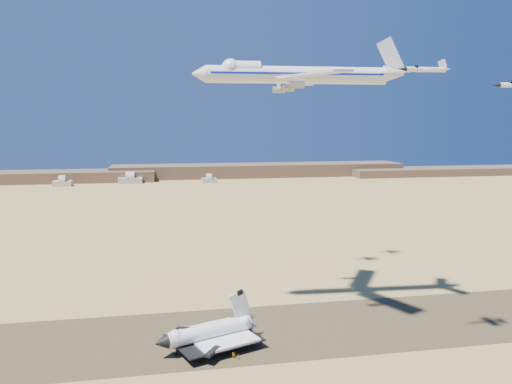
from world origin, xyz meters
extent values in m
plane|color=tan|center=(0.00, 0.00, 0.00)|extent=(1200.00, 1200.00, 0.00)
cube|color=#483C24|center=(0.00, 0.00, 0.03)|extent=(600.00, 50.00, 0.06)
cube|color=brown|center=(-220.00, 520.00, 7.00)|extent=(380.00, 60.00, 14.00)
cube|color=brown|center=(120.00, 540.00, 9.00)|extent=(420.00, 60.00, 18.00)
cube|color=brown|center=(400.00, 510.00, 5.50)|extent=(300.00, 60.00, 11.00)
cube|color=beige|center=(-140.00, 470.00, 3.25)|extent=(22.00, 14.00, 6.50)
cube|color=beige|center=(-60.00, 485.00, 3.75)|extent=(30.00, 15.00, 7.50)
cube|color=beige|center=(40.00, 475.00, 2.75)|extent=(19.00, 12.50, 5.50)
cylinder|color=white|center=(-4.41, -9.09, 5.58)|extent=(29.64, 15.43, 5.20)
cone|color=black|center=(-20.22, -15.10, 5.58)|extent=(5.67, 6.11, 4.94)
sphere|color=white|center=(-15.70, -13.39, 6.32)|extent=(4.83, 4.83, 4.83)
cube|color=white|center=(-0.94, -7.77, 3.44)|extent=(27.03, 28.11, 0.84)
cube|color=black|center=(-2.67, -8.43, 3.02)|extent=(33.98, 30.75, 0.46)
cube|color=white|center=(6.88, -4.80, 12.82)|extent=(8.28, 3.67, 10.70)
cylinder|color=gray|center=(-15.70, -13.39, 1.49)|extent=(0.33, 0.33, 2.97)
cylinder|color=black|center=(-15.70, -13.39, 0.51)|extent=(1.10, 0.75, 1.02)
cylinder|color=gray|center=(2.45, -11.46, 1.49)|extent=(0.33, 0.33, 2.97)
cylinder|color=black|center=(2.45, -11.46, 0.51)|extent=(1.10, 0.75, 1.02)
cylinder|color=gray|center=(-0.85, -2.77, 1.49)|extent=(0.33, 0.33, 2.97)
cylinder|color=black|center=(-0.85, -2.77, 0.51)|extent=(1.10, 0.75, 1.02)
cylinder|color=silver|center=(33.26, 19.24, 93.71)|extent=(70.23, 10.70, 6.58)
cone|color=silver|center=(-4.23, 21.46, 93.71)|extent=(5.52, 6.88, 6.58)
sphere|color=silver|center=(7.58, 20.76, 96.07)|extent=(6.79, 6.79, 6.79)
cube|color=silver|center=(34.34, 2.69, 92.47)|extent=(21.28, 31.92, 0.72)
cube|color=silver|center=(36.28, 35.55, 92.47)|extent=(23.98, 31.17, 0.72)
cube|color=silver|center=(69.83, 10.38, 94.74)|extent=(10.13, 12.65, 0.51)
cube|color=silver|center=(70.62, 23.74, 94.74)|extent=(10.95, 12.56, 0.51)
cube|color=silver|center=(70.23, 17.06, 101.42)|extent=(11.75, 1.41, 14.71)
cylinder|color=gray|center=(30.66, 10.12, 89.39)|extent=(5.29, 2.97, 2.67)
cylinder|color=gray|center=(28.05, 1.00, 89.39)|extent=(5.29, 2.97, 2.67)
cylinder|color=gray|center=(31.75, 28.61, 89.39)|extent=(5.29, 2.97, 2.67)
cylinder|color=gray|center=(30.24, 37.97, 89.39)|extent=(5.29, 2.97, 2.67)
imported|color=orange|center=(2.42, -18.70, 0.99)|extent=(0.64, 0.79, 1.87)
imported|color=orange|center=(4.05, -19.52, 0.87)|extent=(0.52, 0.83, 1.63)
imported|color=orange|center=(2.84, -18.71, 0.94)|extent=(1.15, 0.89, 1.76)
cylinder|color=silver|center=(62.51, -24.18, 91.81)|extent=(13.11, 1.66, 1.53)
cone|color=black|center=(54.66, -24.26, 91.81)|extent=(2.85, 1.45, 1.42)
sphere|color=black|center=(59.24, -24.21, 92.36)|extent=(1.53, 1.53, 1.53)
cube|color=silver|center=(63.60, -24.17, 91.59)|extent=(3.91, 8.77, 0.27)
cube|color=silver|center=(67.97, -24.12, 91.81)|extent=(2.46, 5.48, 0.22)
cube|color=silver|center=(68.18, -24.12, 93.34)|extent=(3.30, 0.31, 3.69)
cone|color=black|center=(78.24, -36.49, 86.43)|extent=(2.86, 1.72, 1.35)
sphere|color=black|center=(82.54, -37.12, 86.95)|extent=(1.45, 1.45, 1.45)
cylinder|color=silver|center=(50.63, 68.54, 97.23)|extent=(11.65, 1.61, 1.36)
cone|color=black|center=(43.65, 68.39, 97.23)|extent=(2.55, 1.31, 1.26)
sphere|color=black|center=(47.72, 68.48, 97.71)|extent=(1.36, 1.36, 1.36)
cube|color=silver|center=(51.59, 68.56, 97.04)|extent=(3.56, 7.82, 0.24)
cube|color=silver|center=(55.47, 68.65, 97.23)|extent=(2.24, 4.89, 0.19)
cube|color=silver|center=(55.66, 68.65, 98.59)|extent=(2.93, 0.31, 3.28)
cylinder|color=silver|center=(68.95, 79.84, 100.05)|extent=(11.27, 1.69, 1.31)
cone|color=black|center=(62.22, 80.07, 100.05)|extent=(2.47, 1.30, 1.22)
sphere|color=black|center=(66.15, 79.93, 100.51)|extent=(1.31, 1.31, 1.31)
cube|color=silver|center=(69.89, 79.81, 99.86)|extent=(3.53, 7.59, 0.23)
cube|color=silver|center=(73.63, 79.68, 100.05)|extent=(2.22, 4.75, 0.19)
cube|color=silver|center=(73.81, 79.67, 101.36)|extent=(2.84, 0.33, 3.17)
camera|label=1|loc=(-18.24, -169.86, 74.91)|focal=35.00mm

